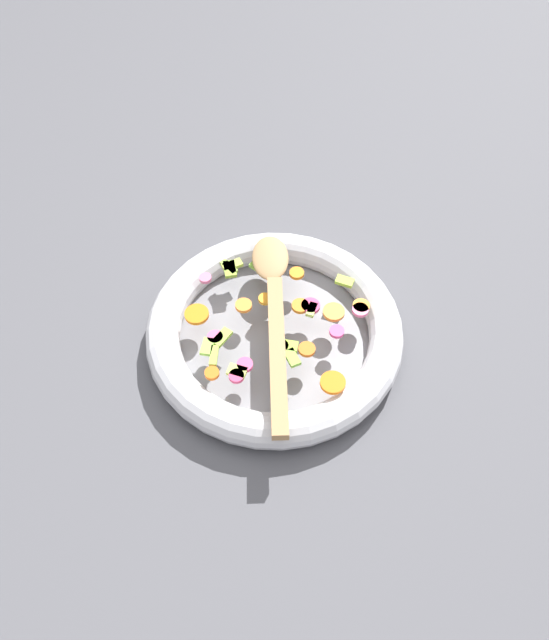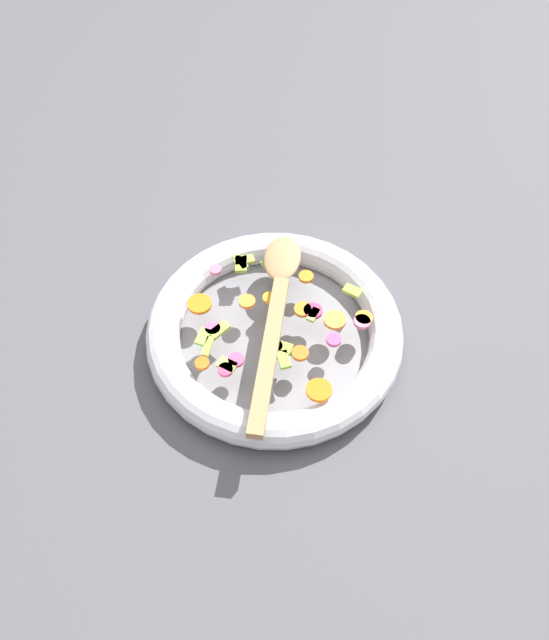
% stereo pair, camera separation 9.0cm
% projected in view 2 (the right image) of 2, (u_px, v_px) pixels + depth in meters
% --- Properties ---
extents(ground_plane, '(4.00, 4.00, 0.00)m').
position_uv_depth(ground_plane, '(274.00, 340.00, 0.94)').
color(ground_plane, '#4C4C51').
extents(skillet, '(0.38, 0.38, 0.05)m').
position_uv_depth(skillet, '(274.00, 331.00, 0.92)').
color(skillet, slate).
rests_on(skillet, ground_plane).
extents(chopped_vegetables, '(0.25, 0.28, 0.01)m').
position_uv_depth(chopped_vegetables, '(274.00, 322.00, 0.89)').
color(chopped_vegetables, orange).
rests_on(chopped_vegetables, skillet).
extents(wooden_spoon, '(0.35, 0.06, 0.01)m').
position_uv_depth(wooden_spoon, '(276.00, 305.00, 0.90)').
color(wooden_spoon, '#A87F51').
rests_on(wooden_spoon, chopped_vegetables).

